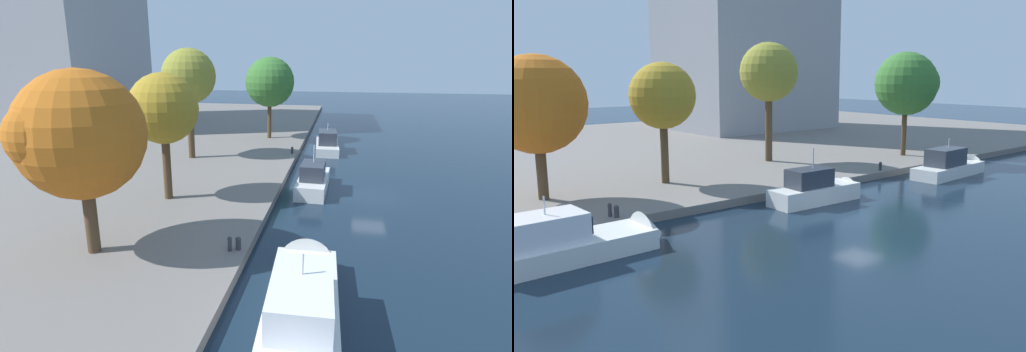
# 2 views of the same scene
# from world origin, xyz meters

# --- Properties ---
(ground_plane) EXTENTS (220.00, 220.00, 0.00)m
(ground_plane) POSITION_xyz_m (0.00, 0.00, 0.00)
(ground_plane) COLOR #142333
(motor_yacht_0) EXTENTS (10.50, 3.29, 4.27)m
(motor_yacht_0) POSITION_xyz_m (-16.12, 3.68, 0.63)
(motor_yacht_0) COLOR silver
(motor_yacht_0) RESTS_ON ground_plane
(motor_yacht_1) EXTENTS (7.59, 2.40, 4.45)m
(motor_yacht_1) POSITION_xyz_m (1.19, 4.46, 0.62)
(motor_yacht_1) COLOR silver
(motor_yacht_1) RESTS_ON ground_plane
(motor_yacht_2) EXTENTS (9.00, 2.90, 4.08)m
(motor_yacht_2) POSITION_xyz_m (16.51, 4.04, 0.67)
(motor_yacht_2) COLOR silver
(motor_yacht_2) RESTS_ON ground_plane
(mooring_bollard_0) EXTENTS (0.24, 0.24, 0.79)m
(mooring_bollard_0) POSITION_xyz_m (-12.18, 7.82, 0.98)
(mooring_bollard_0) COLOR #2D2D33
(mooring_bollard_0) RESTS_ON dock_promenade
(mooring_bollard_1) EXTENTS (0.31, 0.31, 0.72)m
(mooring_bollard_1) POSITION_xyz_m (-11.96, 7.42, 0.94)
(mooring_bollard_1) COLOR #2D2D33
(mooring_bollard_1) RESTS_ON dock_promenade
(mooring_bollard_2) EXTENTS (0.28, 0.28, 0.73)m
(mooring_bollard_2) POSITION_xyz_m (11.29, 7.47, 0.94)
(mooring_bollard_2) COLOR #2D2D33
(mooring_bollard_2) RESTS_ON dock_promenade
(tree_0) EXTENTS (4.80, 4.80, 8.79)m
(tree_0) POSITION_xyz_m (-5.04, 14.36, 6.78)
(tree_0) COLOR #4C3823
(tree_0) RESTS_ON dock_promenade
(tree_1) EXTENTS (6.26, 6.23, 9.20)m
(tree_1) POSITION_xyz_m (-13.97, 14.67, 6.55)
(tree_1) COLOR #4C3823
(tree_1) RESTS_ON dock_promenade
(tree_2) EXTENTS (5.35, 5.43, 10.71)m
(tree_2) POSITION_xyz_m (7.41, 17.42, 8.60)
(tree_2) COLOR #4C3823
(tree_2) RESTS_ON dock_promenade
(tree_3) EXTENTS (6.09, 6.07, 10.00)m
(tree_3) POSITION_xyz_m (19.89, 11.42, 7.43)
(tree_3) COLOR #4C3823
(tree_3) RESTS_ON dock_promenade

